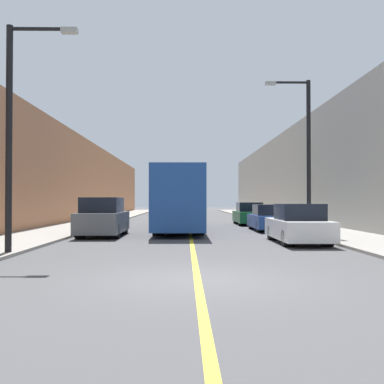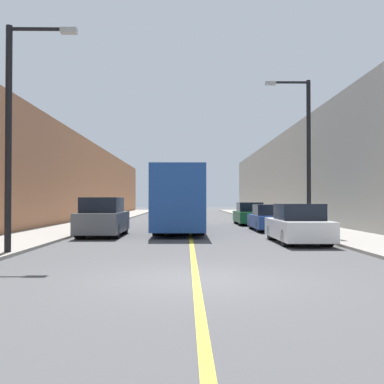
% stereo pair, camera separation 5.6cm
% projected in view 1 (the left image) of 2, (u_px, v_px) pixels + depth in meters
% --- Properties ---
extents(ground_plane, '(200.00, 200.00, 0.00)m').
position_uv_depth(ground_plane, '(197.00, 280.00, 9.52)').
color(ground_plane, '#474749').
extents(sidewalk_left, '(3.37, 72.00, 0.10)m').
position_uv_depth(sidewalk_left, '(108.00, 219.00, 39.40)').
color(sidewalk_left, gray).
rests_on(sidewalk_left, ground).
extents(sidewalk_right, '(3.37, 72.00, 0.10)m').
position_uv_depth(sidewalk_right, '(268.00, 219.00, 39.62)').
color(sidewalk_right, gray).
rests_on(sidewalk_right, ground).
extents(building_row_left, '(4.00, 72.00, 6.99)m').
position_uv_depth(building_row_left, '(66.00, 180.00, 39.41)').
color(building_row_left, '#B2724C').
rests_on(building_row_left, ground).
extents(building_row_right, '(4.00, 72.00, 7.98)m').
position_uv_depth(building_row_right, '(309.00, 174.00, 39.75)').
color(building_row_right, gray).
rests_on(building_row_right, ground).
extents(road_center_line, '(0.16, 72.00, 0.01)m').
position_uv_depth(road_center_line, '(188.00, 219.00, 39.51)').
color(road_center_line, gold).
rests_on(road_center_line, ground).
extents(bus, '(2.47, 12.44, 3.31)m').
position_uv_depth(bus, '(179.00, 199.00, 25.37)').
color(bus, '#1E4793').
rests_on(bus, ground).
extents(parked_suv_left, '(1.91, 4.48, 1.82)m').
position_uv_depth(parked_suv_left, '(103.00, 218.00, 20.98)').
color(parked_suv_left, '#51565B').
rests_on(parked_suv_left, ground).
extents(car_right_near, '(1.81, 4.49, 1.55)m').
position_uv_depth(car_right_near, '(298.00, 225.00, 17.59)').
color(car_right_near, silver).
rests_on(car_right_near, ground).
extents(car_right_mid, '(1.78, 4.33, 1.46)m').
position_uv_depth(car_right_mid, '(269.00, 219.00, 24.78)').
color(car_right_mid, navy).
rests_on(car_right_mid, ground).
extents(car_right_far, '(1.79, 4.62, 1.54)m').
position_uv_depth(car_right_far, '(249.00, 215.00, 31.02)').
color(car_right_far, '#145128').
rests_on(car_right_far, ground).
extents(street_lamp_left, '(2.18, 0.24, 6.97)m').
position_uv_depth(street_lamp_left, '(15.00, 123.00, 13.77)').
color(street_lamp_left, black).
rests_on(street_lamp_left, sidewalk_left).
extents(street_lamp_right, '(2.18, 0.24, 7.36)m').
position_uv_depth(street_lamp_right, '(305.00, 147.00, 21.52)').
color(street_lamp_right, black).
rests_on(street_lamp_right, sidewalk_right).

